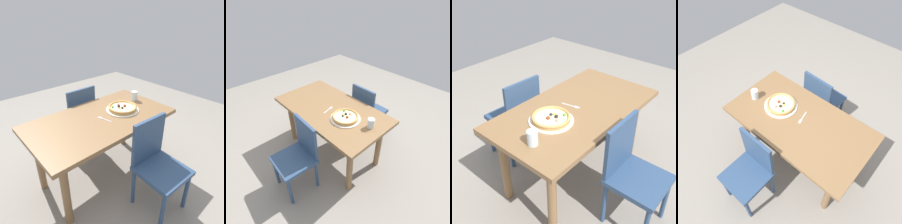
% 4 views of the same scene
% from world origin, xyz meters
% --- Properties ---
extents(ground_plane, '(6.00, 6.00, 0.00)m').
position_xyz_m(ground_plane, '(0.00, 0.00, 0.00)').
color(ground_plane, gray).
extents(dining_table, '(1.44, 0.79, 0.74)m').
position_xyz_m(dining_table, '(0.00, 0.00, 0.63)').
color(dining_table, olive).
rests_on(dining_table, ground).
extents(chair_near, '(0.42, 0.42, 0.87)m').
position_xyz_m(chair_near, '(0.14, -0.61, 0.48)').
color(chair_near, navy).
rests_on(chair_near, ground).
extents(chair_far, '(0.40, 0.40, 0.87)m').
position_xyz_m(chair_far, '(0.10, 0.61, 0.48)').
color(chair_far, navy).
rests_on(chair_far, ground).
extents(plate, '(0.35, 0.35, 0.01)m').
position_xyz_m(plate, '(0.27, -0.02, 0.74)').
color(plate, silver).
rests_on(plate, dining_table).
extents(pizza, '(0.30, 0.30, 0.05)m').
position_xyz_m(pizza, '(0.27, -0.02, 0.77)').
color(pizza, tan).
rests_on(pizza, plate).
extents(fork, '(0.05, 0.16, 0.00)m').
position_xyz_m(fork, '(0.00, -0.04, 0.74)').
color(fork, silver).
rests_on(fork, dining_table).
extents(drinking_glass, '(0.08, 0.08, 0.11)m').
position_xyz_m(drinking_glass, '(0.56, 0.07, 0.79)').
color(drinking_glass, silver).
rests_on(drinking_glass, dining_table).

